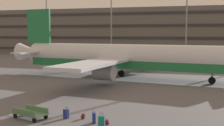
% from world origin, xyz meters
% --- Properties ---
extents(ground_plane, '(600.00, 600.00, 0.00)m').
position_xyz_m(ground_plane, '(0.00, 0.00, 0.00)').
color(ground_plane, '#5B5B60').
extents(terminal_structure, '(120.35, 14.23, 13.54)m').
position_xyz_m(terminal_structure, '(0.00, 52.22, 6.77)').
color(terminal_structure, '#605B56').
rests_on(terminal_structure, ground_plane).
extents(airliner, '(36.48, 29.61, 10.09)m').
position_xyz_m(airliner, '(1.90, 3.35, 2.88)').
color(airliner, silver).
rests_on(airliner, ground_plane).
extents(light_mast_far_left, '(1.80, 0.50, 23.62)m').
position_xyz_m(light_mast_far_left, '(-29.83, 40.49, 13.52)').
color(light_mast_far_left, gray).
rests_on(light_mast_far_left, ground_plane).
extents(light_mast_left, '(1.80, 0.50, 19.03)m').
position_xyz_m(light_mast_left, '(-10.66, 40.49, 11.16)').
color(light_mast_left, gray).
rests_on(light_mast_left, ground_plane).
extents(light_mast_center_left, '(1.80, 0.50, 20.09)m').
position_xyz_m(light_mast_center_left, '(8.90, 40.49, 11.71)').
color(light_mast_center_left, gray).
rests_on(light_mast_center_left, ground_plane).
extents(suitcase_navy, '(0.45, 0.38, 0.84)m').
position_xyz_m(suitcase_navy, '(2.85, -17.53, 0.37)').
color(suitcase_navy, navy).
rests_on(suitcase_navy, ground_plane).
extents(suitcase_laid_flat, '(0.39, 0.52, 1.00)m').
position_xyz_m(suitcase_laid_flat, '(5.24, -18.06, 0.41)').
color(suitcase_laid_flat, navy).
rests_on(suitcase_laid_flat, ground_plane).
extents(suitcase_purple, '(0.48, 0.36, 1.03)m').
position_xyz_m(suitcase_purple, '(6.12, -19.03, 0.45)').
color(suitcase_purple, '#147266').
rests_on(suitcase_purple, ground_plane).
extents(backpack_red, '(0.31, 0.34, 0.46)m').
position_xyz_m(backpack_red, '(4.08, -17.30, 0.20)').
color(backpack_red, maroon).
rests_on(backpack_red, ground_plane).
extents(backpack_orange, '(0.29, 0.36, 0.45)m').
position_xyz_m(backpack_orange, '(6.29, -18.23, 0.19)').
color(backpack_orange, maroon).
rests_on(backpack_orange, ground_plane).
extents(baggage_cart, '(3.35, 2.02, 0.82)m').
position_xyz_m(baggage_cart, '(0.31, -18.33, 0.43)').
color(baggage_cart, '#4C724C').
rests_on(baggage_cart, ground_plane).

